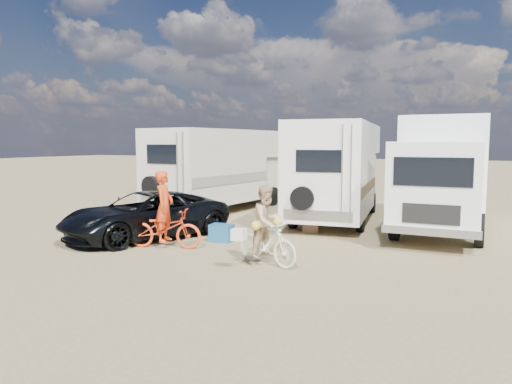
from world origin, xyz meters
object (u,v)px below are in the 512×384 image
at_px(rv_main, 337,172).
at_px(cooler, 222,233).
at_px(rv_left, 223,170).
at_px(rider_woman, 267,229).
at_px(bike_woman, 267,242).
at_px(rider_man, 164,213).
at_px(crate, 310,226).
at_px(box_truck, 444,174).
at_px(bike_man, 165,229).
at_px(dark_suv, 145,215).

height_order(rv_main, cooler, rv_main).
relative_size(rv_main, rv_left, 1.00).
bearing_deg(cooler, rider_woman, -44.04).
distance_m(bike_woman, rider_man, 3.11).
relative_size(rv_left, crate, 15.55).
bearing_deg(rv_left, box_truck, -0.43).
bearing_deg(rv_main, rider_woman, -94.35).
bearing_deg(rider_man, rider_woman, -113.94).
relative_size(rv_left, bike_man, 3.66).
height_order(rv_left, bike_man, rv_left).
bearing_deg(box_truck, bike_man, -136.78).
xyz_separation_m(rv_left, box_truck, (8.36, -1.06, 0.14)).
xyz_separation_m(bike_man, rider_man, (0.00, 0.00, 0.40)).
bearing_deg(bike_woman, crate, 24.81).
distance_m(bike_man, rider_woman, 3.10).
distance_m(bike_man, bike_woman, 3.09).
distance_m(rv_main, bike_woman, 6.82).
xyz_separation_m(rv_main, dark_suv, (-4.07, -5.43, -1.01)).
height_order(bike_man, rider_woman, rider_woman).
xyz_separation_m(bike_man, bike_woman, (3.05, -0.45, 0.00)).
relative_size(box_truck, dark_suv, 1.59).
bearing_deg(box_truck, dark_suv, -146.13).
relative_size(bike_man, crate, 4.25).
xyz_separation_m(rider_woman, crate, (-0.38, 4.14, -0.62)).
bearing_deg(rv_main, crate, -99.38).
xyz_separation_m(dark_suv, crate, (3.94, 2.86, -0.48)).
distance_m(bike_man, rider_man, 0.40).
relative_size(rv_left, cooler, 11.66).
distance_m(rv_main, cooler, 5.50).
distance_m(rider_woman, crate, 4.21).
xyz_separation_m(bike_woman, rider_woman, (0.00, 0.00, 0.29)).
height_order(dark_suv, bike_man, dark_suv).
bearing_deg(bike_man, box_truck, -63.03).
xyz_separation_m(rider_man, cooler, (0.94, 1.29, -0.66)).
distance_m(rv_main, rider_woman, 6.78).
height_order(dark_suv, rider_man, rider_man).
distance_m(box_truck, cooler, 7.14).
relative_size(rider_man, cooler, 3.01).
relative_size(dark_suv, rider_woman, 2.98).
bearing_deg(cooler, box_truck, 35.43).
height_order(bike_woman, cooler, bike_woman).
relative_size(rider_man, crate, 4.01).
bearing_deg(box_truck, rv_left, 173.47).
distance_m(rv_left, crate, 5.86).
height_order(bike_man, rider_man, rider_man).
xyz_separation_m(bike_woman, cooler, (-2.11, 1.74, -0.27)).
distance_m(dark_suv, bike_man, 1.52).
bearing_deg(rv_main, box_truck, -14.56).
relative_size(box_truck, cooler, 12.59).
relative_size(cooler, crate, 1.33).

